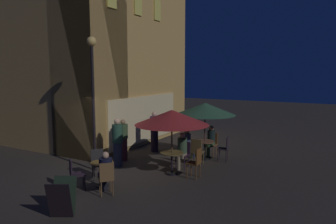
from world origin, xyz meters
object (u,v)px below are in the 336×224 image
Objects in this scene: patio_umbrella_1 at (205,109)px; patio_umbrella_0 at (172,117)px; cafe_chair_6 at (98,161)px; menu_sandwich_board at (62,198)px; cafe_table_2 at (102,169)px; street_lamp_near_corner at (93,80)px; cafe_chair_4 at (225,147)px; cafe_chair_7 at (74,172)px; cafe_chair_0 at (196,160)px; cafe_table_1 at (205,146)px; patron_seated_3 at (105,170)px; cafe_chair_1 at (183,152)px; cafe_chair_3 at (197,150)px; cafe_chair_5 at (212,142)px; patron_seated_0 at (182,148)px; patron_standing_4 at (154,132)px; cafe_chair_8 at (106,176)px; patron_standing_5 at (123,140)px; patron_seated_1 at (188,141)px; cafe_chair_2 at (184,144)px; patron_standing_6 at (118,143)px; patron_seated_2 at (211,139)px.

patio_umbrella_0 is at bearing 172.97° from patio_umbrella_1.
patio_umbrella_1 is 2.51× the size of cafe_chair_6.
cafe_table_2 is at bearing -14.19° from menu_sandwich_board.
street_lamp_near_corner is 4.78× the size of cafe_chair_4.
street_lamp_near_corner reaches higher than menu_sandwich_board.
cafe_chair_0 is at bearing -7.90° from cafe_chair_7.
patron_seated_3 is at bearing 167.23° from cafe_table_1.
patio_umbrella_1 is 2.55× the size of cafe_chair_1.
menu_sandwich_board is 5.45m from cafe_chair_3.
cafe_table_1 is at bearing -42.05° from street_lamp_near_corner.
cafe_chair_5 reaches higher than cafe_table_1.
menu_sandwich_board is at bearing -9.64° from patron_seated_0.
patron_standing_4 reaches higher than patron_seated_3.
cafe_chair_8 is 3.55m from patron_standing_5.
cafe_chair_3 reaches higher than cafe_chair_4.
cafe_table_1 is 4.80m from cafe_chair_8.
patron_seated_0 is at bearing -89.02° from patron_seated_1.
cafe_chair_0 reaches higher than cafe_table_1.
patron_seated_3 reaches higher than cafe_table_2.
cafe_table_2 is 2.76m from patio_umbrella_0.
cafe_chair_4 is 5.09m from patron_seated_3.
cafe_chair_5 is 0.76× the size of patron_seated_1.
patio_umbrella_1 is 1.46m from patron_seated_1.
cafe_chair_2 is 4.51m from cafe_chair_8.
cafe_chair_2 is at bearing 47.75° from cafe_chair_3.
cafe_chair_8 is at bearing 9.58° from patron_standing_6.
cafe_chair_0 is at bearing -74.85° from street_lamp_near_corner.
cafe_chair_1 is at bearing -37.25° from menu_sandwich_board.
patron_standing_6 is (-2.20, 1.77, 0.19)m from patron_seated_1.
patio_umbrella_0 reaches higher than cafe_chair_4.
patron_seated_0 reaches higher than patron_seated_2.
cafe_chair_0 is 1.18m from patron_seated_0.
patron_standing_6 is at bearing -143.28° from patron_seated_1.
street_lamp_near_corner is 4.90× the size of cafe_chair_6.
menu_sandwich_board is at bearing -9.36° from cafe_chair_1.
cafe_chair_3 is at bearing -176.06° from cafe_table_1.
menu_sandwich_board is 0.51× the size of patron_standing_4.
menu_sandwich_board reaches higher than cafe_table_2.
cafe_chair_1 is 0.96× the size of cafe_chair_4.
cafe_table_1 reaches higher than cafe_table_2.
patron_standing_4 is (1.56, 2.10, 0.14)m from patron_seated_0.
cafe_chair_1 is at bearing 10.84° from cafe_chair_7.
cafe_chair_4 is (2.31, -0.17, -0.01)m from cafe_chair_0.
cafe_chair_5 is 5.00m from cafe_chair_6.
cafe_chair_3 is 1.10× the size of cafe_chair_7.
cafe_chair_6 is at bearing -4.30° from menu_sandwich_board.
cafe_chair_8 is (-3.85, 1.00, -0.02)m from cafe_chair_3.
cafe_chair_6 is at bearing 129.01° from patio_umbrella_0.
cafe_table_1 is 0.80× the size of cafe_chair_4.
street_lamp_near_corner is 5.48m from cafe_chair_4.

